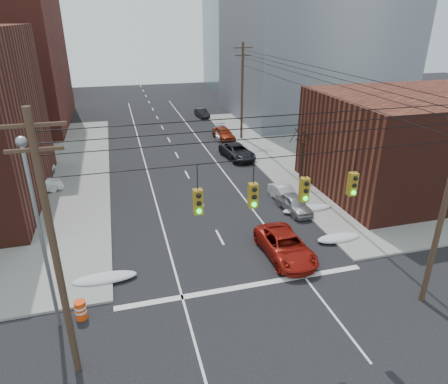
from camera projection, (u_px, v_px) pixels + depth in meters
ground at (296, 382)px, 16.08m from camera, size 160.00×160.00×0.00m
sidewalk_ne at (411, 143)px, 46.43m from camera, size 40.00×40.00×0.15m
building_office at (314, 25)px, 55.23m from camera, size 22.00×20.00×25.00m
building_glass at (262, 31)px, 79.27m from camera, size 20.00×18.00×22.00m
building_storefront at (418, 142)px, 32.96m from camera, size 16.00×12.00×8.00m
utility_pole_left at (55, 251)px, 14.34m from camera, size 2.20×0.28×11.00m
utility_pole_right at (446, 199)px, 18.46m from camera, size 2.20×0.28×11.00m
utility_pole_far at (242, 90)px, 45.83m from camera, size 2.20×0.28×11.00m
traffic_signals at (279, 191)px, 15.84m from camera, size 17.00×0.42×2.02m
street_light at (38, 223)px, 16.85m from camera, size 0.44×0.44×9.32m
bare_tree at (302, 156)px, 35.13m from camera, size 2.09×2.20×4.93m
snow_nw at (105, 278)px, 22.15m from camera, size 3.50×1.08×0.42m
snow_ne at (338, 238)px, 26.18m from camera, size 3.00×1.08×0.42m
snow_east_far at (308, 209)px, 30.15m from camera, size 4.00×1.08×0.42m
red_pickup at (285, 246)px, 24.28m from camera, size 2.57×5.33×1.46m
parked_car_a at (294, 204)px, 30.00m from camera, size 1.89×3.90×1.28m
parked_car_b at (285, 195)px, 31.56m from camera, size 1.51×3.86×1.25m
parked_car_c at (237, 152)px, 41.35m from camera, size 3.06×5.46×1.44m
parked_car_d at (222, 132)px, 48.59m from camera, size 2.35×4.66×1.30m
parked_car_e at (224, 133)px, 47.66m from camera, size 2.17×4.54×1.50m
parked_car_f at (202, 113)px, 58.43m from camera, size 1.72×3.83×1.22m
lot_car_a at (37, 186)px, 32.78m from camera, size 4.19×2.49×1.30m
lot_car_b at (28, 169)px, 36.48m from camera, size 4.91×2.69×1.30m
construction_barrel at (81, 310)px, 19.32m from camera, size 0.74×0.74×0.99m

